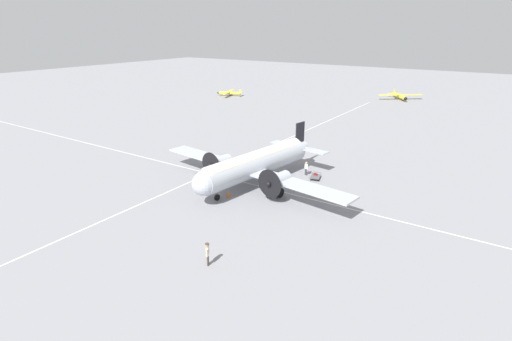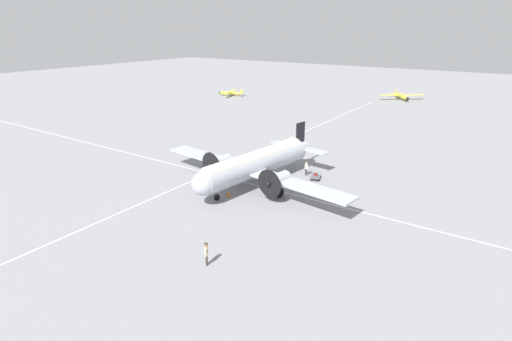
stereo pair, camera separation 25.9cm
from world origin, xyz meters
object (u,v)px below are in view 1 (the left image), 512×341
Objects in this scene: suitcase_near_door at (315,176)px; light_aircraft_taxiing at (229,93)px; baggage_cart at (315,177)px; traffic_cone at (229,194)px; passenger_boarding at (306,167)px; airliner_main at (253,164)px; light_aircraft_distant at (400,96)px; crew_foreground at (207,252)px.

light_aircraft_taxiing is (-46.01, 42.99, 0.48)m from suitcase_near_door.
suitcase_near_door reaches higher than baggage_cart.
traffic_cone reaches higher than baggage_cart.
airliner_main is at bearing -95.25° from passenger_boarding.
passenger_boarding is 0.85× the size of baggage_cart.
suitcase_near_door is 0.32m from baggage_cart.
light_aircraft_distant reaches higher than passenger_boarding.
crew_foreground is 0.22× the size of light_aircraft_taxiing.
baggage_cart is (1.54, -0.55, -0.78)m from passenger_boarding.
airliner_main is at bearing 109.74° from light_aircraft_taxiing.
suitcase_near_door reaches higher than traffic_cone.
crew_foreground reaches higher than baggage_cart.
light_aircraft_distant is (-5.34, 62.07, -0.19)m from passenger_boarding.
baggage_cart is 11.35m from traffic_cone.
traffic_cone is at bearing -35.99° from light_aircraft_distant.
suitcase_near_door is at bearing -30.95° from light_aircraft_distant.
crew_foreground is 21.43m from baggage_cart.
crew_foreground is 13.27m from traffic_cone.
airliner_main is 43.46× the size of traffic_cone.
crew_foreground is at bearing -86.28° from suitcase_near_door.
light_aircraft_distant reaches higher than light_aircraft_taxiing.
airliner_main is 3.00× the size of light_aircraft_taxiing.
light_aircraft_distant reaches higher than traffic_cone.
airliner_main reaches higher than crew_foreground.
baggage_cart is at bearing 147.36° from airliner_main.
traffic_cone is (-0.45, -4.08, -2.27)m from airliner_main.
airliner_main reaches higher than light_aircraft_distant.
airliner_main is 7.45m from passenger_boarding.
airliner_main reaches higher than baggage_cart.
airliner_main reaches higher than traffic_cone.
traffic_cone is at bearing 107.20° from light_aircraft_taxiing.
airliner_main is 68.54m from light_aircraft_distant.
light_aircraft_distant is at bearing 169.22° from baggage_cart.
light_aircraft_distant reaches higher than suitcase_near_door.
airliner_main is 64.12m from light_aircraft_taxiing.
crew_foreground is 1.09× the size of passenger_boarding.
airliner_main is at bearing -57.47° from baggage_cart.
light_aircraft_distant is (-8.15, 83.98, -0.32)m from crew_foreground.
baggage_cart is 0.21× the size of light_aircraft_distant.
passenger_boarding is 1.81m from baggage_cart.
light_aircraft_distant is at bearing 117.97° from passenger_boarding.
passenger_boarding is 61.76m from light_aircraft_taxiing.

